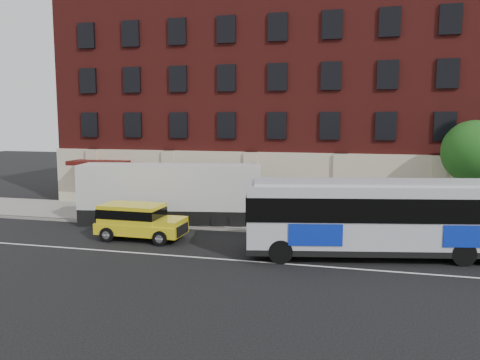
% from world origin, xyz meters
% --- Properties ---
extents(ground, '(120.00, 120.00, 0.00)m').
position_xyz_m(ground, '(0.00, 0.00, 0.00)').
color(ground, black).
rests_on(ground, ground).
extents(sidewalk, '(60.00, 6.00, 0.15)m').
position_xyz_m(sidewalk, '(0.00, 9.00, 0.07)').
color(sidewalk, gray).
rests_on(sidewalk, ground).
extents(kerb, '(60.00, 0.25, 0.15)m').
position_xyz_m(kerb, '(0.00, 6.00, 0.07)').
color(kerb, gray).
rests_on(kerb, ground).
extents(lane_line, '(60.00, 0.12, 0.01)m').
position_xyz_m(lane_line, '(0.00, 0.50, 0.01)').
color(lane_line, silver).
rests_on(lane_line, ground).
extents(building, '(30.00, 12.10, 15.00)m').
position_xyz_m(building, '(-0.01, 16.92, 7.58)').
color(building, '#5E1916').
rests_on(building, sidewalk).
extents(sign_pole, '(0.30, 0.20, 2.50)m').
position_xyz_m(sign_pole, '(-8.50, 6.15, 1.45)').
color(sign_pole, slate).
rests_on(sign_pole, ground).
extents(street_tree, '(3.60, 3.60, 6.20)m').
position_xyz_m(street_tree, '(13.54, 9.48, 4.41)').
color(street_tree, '#3A281D').
rests_on(street_tree, sidewalk).
extents(city_bus, '(13.41, 5.37, 3.59)m').
position_xyz_m(city_bus, '(8.57, 2.75, 1.98)').
color(city_bus, silver).
rests_on(city_bus, ground).
extents(yellow_suv, '(4.97, 2.25, 1.89)m').
position_xyz_m(yellow_suv, '(-4.23, 2.99, 1.08)').
color(yellow_suv, yellow).
rests_on(yellow_suv, ground).
extents(shipping_container, '(11.21, 4.11, 3.66)m').
position_xyz_m(shipping_container, '(-3.88, 6.90, 1.81)').
color(shipping_container, black).
rests_on(shipping_container, ground).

